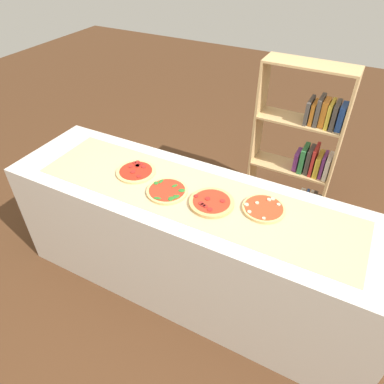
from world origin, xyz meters
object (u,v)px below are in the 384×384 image
Objects in this scene: pizza_spinach_1 at (167,191)px; pizza_pepperoni_2 at (211,202)px; bookshelf at (305,151)px; pizza_pepperoni_0 at (136,171)px; pizza_mushroom_3 at (264,208)px.

pizza_pepperoni_2 is at bearing 5.22° from pizza_spinach_1.
bookshelf is at bearing 76.30° from pizza_pepperoni_2.
pizza_spinach_1 is 0.30m from pizza_pepperoni_2.
pizza_pepperoni_2 is 1.34m from bookshelf.
pizza_spinach_1 reaches higher than pizza_pepperoni_0.
pizza_spinach_1 is 0.19× the size of bookshelf.
pizza_mushroom_3 is at bearing 2.33° from pizza_pepperoni_0.
pizza_pepperoni_0 is at bearing 174.27° from pizza_pepperoni_2.
pizza_pepperoni_0 is at bearing 163.81° from pizza_spinach_1.
bookshelf is at bearing 89.53° from pizza_mushroom_3.
pizza_mushroom_3 reaches higher than pizza_pepperoni_0.
pizza_pepperoni_0 is 0.61m from pizza_pepperoni_2.
pizza_spinach_1 is (0.30, -0.09, 0.00)m from pizza_pepperoni_0.
pizza_mushroom_3 is at bearing 11.72° from pizza_spinach_1.
bookshelf reaches higher than pizza_spinach_1.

